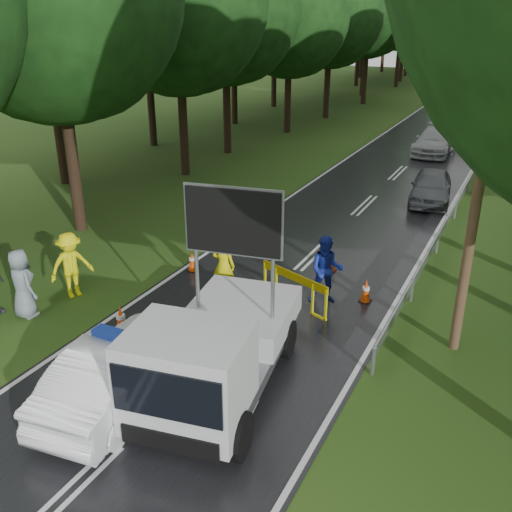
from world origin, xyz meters
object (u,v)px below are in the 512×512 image
Objects in this scene: barrier at (294,281)px; queue_car_fourth at (492,110)px; queue_car_first at (431,186)px; police_sedan at (121,370)px; officer at (224,265)px; queue_car_third at (469,126)px; civilian at (326,270)px; work_truck at (213,352)px; queue_car_second at (435,141)px.

queue_car_fourth is (1.80, 34.74, -0.00)m from barrier.
queue_car_fourth reaches higher than queue_car_first.
officer is at bearing -91.15° from police_sedan.
officer reaches higher than queue_car_third.
police_sedan is 6.59m from civilian.
barrier is 1.17× the size of civilian.
police_sedan is 2.50× the size of officer.
work_truck is 5.30m from civilian.
officer is (-2.10, -0.27, 0.17)m from barrier.
queue_car_second is at bearing -99.49° from officer.
queue_car_second is 6.11m from queue_car_third.
queue_car_third is (-0.45, 15.69, 0.04)m from queue_car_first.
queue_car_fourth reaches higher than queue_car_third.
police_sedan is 32.87m from queue_car_third.
civilian is at bearing 63.87° from barrier.
civilian is 0.39× the size of queue_car_second.
queue_car_second is at bearing 92.31° from queue_car_first.
officer reaches higher than queue_car_second.
barrier is 34.79m from queue_car_fourth.
police_sedan is 0.88× the size of queue_car_third.
civilian is 0.37× the size of queue_car_third.
civilian is 0.48× the size of queue_car_first.
officer reaches higher than barrier.
barrier is 0.50× the size of queue_car_fourth.
queue_car_first is at bearing -107.14° from police_sedan.
police_sedan is 0.93× the size of queue_car_second.
queue_car_first is at bearing 75.52° from work_truck.
police_sedan is 2.03× the size of barrier.
civilian is 34.12m from queue_car_fourth.
queue_car_third is at bearing 109.06° from barrier.
police_sedan is 17.36m from queue_car_first.
barrier is 0.98m from civilian.
officer is at bearing 178.25° from civilian.
queue_car_first reaches higher than barrier.
work_truck is at bearing 112.97° from officer.
police_sedan is at bearing 91.52° from officer.
queue_car_first is (0.88, 10.90, -0.29)m from civilian.
barrier is 27.26m from queue_car_third.
queue_car_fourth reaches higher than queue_car_second.
work_truck is 16.24m from queue_car_first.
police_sedan is at bearing -92.44° from queue_car_third.
queue_car_second is (-0.70, 20.59, -0.26)m from civilian.
queue_car_first is at bearing -111.23° from officer.
police_sedan is 0.83× the size of work_truck.
queue_car_second is (-1.58, 9.69, 0.03)m from queue_car_first.
queue_car_third is (3.23, 27.50, -0.20)m from officer.
work_truck is at bearing -88.01° from queue_car_fourth.
civilian reaches higher than police_sedan.
queue_car_second is (1.60, 26.76, -0.02)m from police_sedan.
officer is at bearing 107.62° from work_truck.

